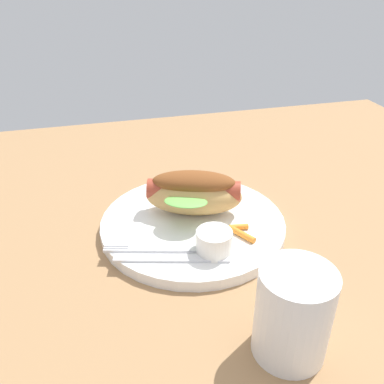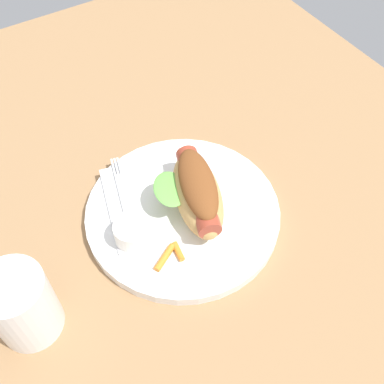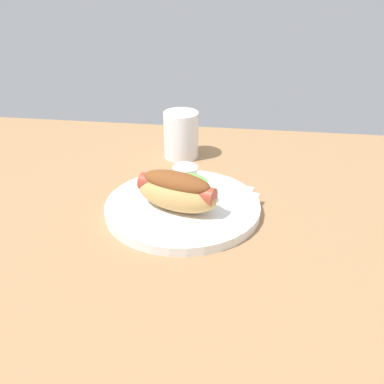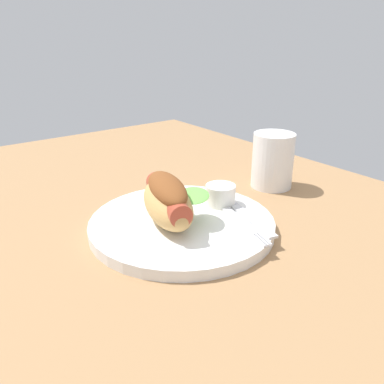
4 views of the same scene
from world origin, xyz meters
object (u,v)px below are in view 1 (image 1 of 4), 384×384
plate (193,224)px  sauce_ramekin (214,242)px  fork (163,249)px  carrot_garnish (241,232)px  hot_dog (194,192)px  knife (172,258)px  drinking_cup (293,314)px

plate → sauce_ramekin: bearing=-84.7°
sauce_ramekin → fork: (-6.37, 1.94, -1.37)cm
carrot_garnish → plate: bearing=136.5°
hot_dog → knife: (-5.50, -9.96, -3.26)cm
fork → knife: bearing=125.2°
plate → hot_dog: bearing=72.1°
sauce_ramekin → plate: bearing=95.3°
fork → hot_dog: bearing=-113.0°
sauce_ramekin → drinking_cup: 15.60cm
plate → sauce_ramekin: 8.31cm
sauce_ramekin → drinking_cup: (3.19, -15.16, 1.80)cm
plate → sauce_ramekin: sauce_ramekin is taller
sauce_ramekin → carrot_garnish: sauce_ramekin is taller
knife → drinking_cup: bearing=135.4°
hot_dog → sauce_ramekin: size_ratio=3.29×
knife → carrot_garnish: 10.76cm
fork → knife: same height
drinking_cup → fork: bearing=119.2°
hot_dog → knife: hot_dog is taller
knife → carrot_garnish: bearing=-149.6°
plate → drinking_cup: size_ratio=2.67×
drinking_cup → plate: bearing=99.6°
hot_dog → carrot_garnish: 9.13cm
hot_dog → sauce_ramekin: hot_dog is taller
sauce_ramekin → carrot_garnish: bearing=29.8°
knife → sauce_ramekin: bearing=-163.7°
hot_dog → sauce_ramekin: bearing=109.1°
drinking_cup → hot_dog: bearing=97.5°
sauce_ramekin → drinking_cup: drinking_cup is taller
plate → carrot_garnish: carrot_garnish is taller
knife → fork: bearing=-55.1°
plate → hot_dog: (0.62, 1.91, 4.24)cm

